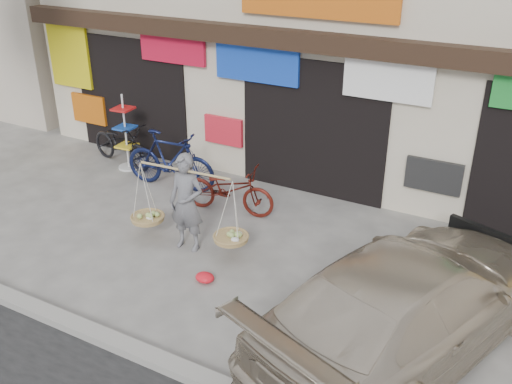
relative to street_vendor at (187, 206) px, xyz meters
The scene contains 9 objects.
ground 1.32m from the street_vendor, 28.91° to the right, with size 70.00×70.00×0.00m, color gray.
kerb 2.78m from the street_vendor, 69.69° to the right, with size 70.00×0.25×0.12m, color gray.
street_vendor is the anchor object (origin of this frame).
bike_0 4.08m from the street_vendor, 146.09° to the left, with size 0.66×1.89×0.99m, color black.
bike_1 2.47m from the street_vendor, 133.06° to the left, with size 0.57×2.03×1.22m, color #0F1639.
bike_2 1.48m from the street_vendor, 92.86° to the left, with size 0.63×1.80×0.94m, color #53150E.
suv 3.96m from the street_vendor, ahead, with size 3.55×5.32×1.43m.
display_rack 3.81m from the street_vendor, 145.25° to the left, with size 0.47×0.47×1.69m.
red_bag 1.29m from the street_vendor, 42.16° to the right, with size 0.31×0.25×0.14m, color red.
Camera 1 is at (4.06, -6.25, 5.08)m, focal length 40.00 mm.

